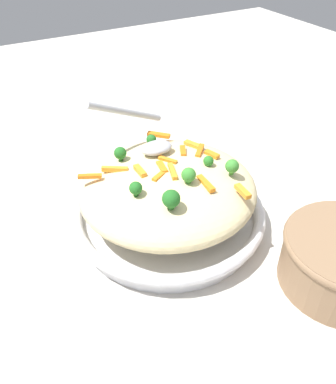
{
  "coord_description": "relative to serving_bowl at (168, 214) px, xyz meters",
  "views": [
    {
      "loc": [
        -0.27,
        -0.47,
        0.49
      ],
      "look_at": [
        0.0,
        0.0,
        0.07
      ],
      "focal_mm": 37.71,
      "sensor_mm": 36.0,
      "label": 1
    }
  ],
  "objects": [
    {
      "name": "ground_plane",
      "position": [
        0.0,
        0.0,
        -0.02
      ],
      "size": [
        2.4,
        2.4,
        0.0
      ],
      "primitive_type": "plane",
      "color": "beige"
    },
    {
      "name": "serving_bowl",
      "position": [
        0.0,
        0.0,
        0.0
      ],
      "size": [
        0.34,
        0.34,
        0.04
      ],
      "color": "silver",
      "rests_on": "ground_plane"
    },
    {
      "name": "pasta_mound",
      "position": [
        0.0,
        0.0,
        0.06
      ],
      "size": [
        0.3,
        0.29,
        0.08
      ],
      "primitive_type": "ellipsoid",
      "color": "beige",
      "rests_on": "serving_bowl"
    },
    {
      "name": "carrot_piece_0",
      "position": [
        0.01,
        0.02,
        0.1
      ],
      "size": [
        0.02,
        0.03,
        0.01
      ],
      "primitive_type": "cube",
      "rotation": [
        0.0,
        0.0,
        5.28
      ],
      "color": "orange",
      "rests_on": "pasta_mound"
    },
    {
      "name": "carrot_piece_1",
      "position": [
        -0.0,
        -0.01,
        0.1
      ],
      "size": [
        0.02,
        0.04,
        0.01
      ],
      "primitive_type": "cube",
      "rotation": [
        0.0,
        0.0,
        1.25
      ],
      "color": "orange",
      "rests_on": "pasta_mound"
    },
    {
      "name": "carrot_piece_2",
      "position": [
        0.03,
        -0.06,
        0.1
      ],
      "size": [
        0.01,
        0.04,
        0.01
      ],
      "primitive_type": "cube",
      "rotation": [
        0.0,
        0.0,
        1.52
      ],
      "color": "orange",
      "rests_on": "pasta_mound"
    },
    {
      "name": "carrot_piece_3",
      "position": [
        0.08,
        0.05,
        0.09
      ],
      "size": [
        0.02,
        0.03,
        0.01
      ],
      "primitive_type": "cube",
      "rotation": [
        0.0,
        0.0,
        1.96
      ],
      "color": "orange",
      "rests_on": "pasta_mound"
    },
    {
      "name": "carrot_piece_4",
      "position": [
        -0.04,
        0.01,
        0.1
      ],
      "size": [
        0.01,
        0.03,
        0.01
      ],
      "primitive_type": "cube",
      "rotation": [
        0.0,
        0.0,
        4.7
      ],
      "color": "orange",
      "rests_on": "pasta_mound"
    },
    {
      "name": "carrot_piece_5",
      "position": [
        0.04,
        0.11,
        0.09
      ],
      "size": [
        0.04,
        0.04,
        0.01
      ],
      "primitive_type": "cube",
      "rotation": [
        0.0,
        0.0,
        2.34
      ],
      "color": "orange",
      "rests_on": "pasta_mound"
    },
    {
      "name": "carrot_piece_6",
      "position": [
        -0.12,
        0.05,
        0.09
      ],
      "size": [
        0.04,
        0.02,
        0.01
      ],
      "primitive_type": "cube",
      "rotation": [
        0.0,
        0.0,
        5.82
      ],
      "color": "orange",
      "rests_on": "pasta_mound"
    },
    {
      "name": "carrot_piece_7",
      "position": [
        -0.03,
        -0.01,
        0.1
      ],
      "size": [
        0.03,
        0.02,
        0.01
      ],
      "primitive_type": "cube",
      "rotation": [
        0.0,
        0.0,
        3.61
      ],
      "color": "orange",
      "rests_on": "pasta_mound"
    },
    {
      "name": "carrot_piece_8",
      "position": [
        0.05,
        0.03,
        0.1
      ],
      "size": [
        0.02,
        0.03,
        0.01
      ],
      "primitive_type": "cube",
      "rotation": [
        0.0,
        0.0,
        4.24
      ],
      "color": "orange",
      "rests_on": "pasta_mound"
    },
    {
      "name": "carrot_piece_9",
      "position": [
        -0.01,
        0.01,
        0.1
      ],
      "size": [
        0.02,
        0.03,
        0.01
      ],
      "primitive_type": "cube",
      "rotation": [
        0.0,
        0.0,
        1.39
      ],
      "color": "orange",
      "rests_on": "pasta_mound"
    },
    {
      "name": "carrot_piece_10",
      "position": [
        -0.07,
        0.04,
        0.1
      ],
      "size": [
        0.04,
        0.03,
        0.01
      ],
      "primitive_type": "cube",
      "rotation": [
        0.0,
        0.0,
        2.58
      ],
      "color": "orange",
      "rests_on": "pasta_mound"
    },
    {
      "name": "carrot_piece_11",
      "position": [
        0.07,
        -0.11,
        0.09
      ],
      "size": [
        0.01,
        0.03,
        0.01
      ],
      "primitive_type": "cube",
      "rotation": [
        0.0,
        0.0,
        4.63
      ],
      "color": "orange",
      "rests_on": "pasta_mound"
    },
    {
      "name": "carrot_piece_12",
      "position": [
        0.09,
        0.01,
        0.09
      ],
      "size": [
        0.02,
        0.03,
        0.01
      ],
      "primitive_type": "cube",
      "rotation": [
        0.0,
        0.0,
        1.88
      ],
      "color": "orange",
      "rests_on": "pasta_mound"
    },
    {
      "name": "carrot_piece_13",
      "position": [
        0.08,
        0.02,
        0.1
      ],
      "size": [
        0.03,
        0.04,
        0.01
      ],
      "primitive_type": "cube",
      "rotation": [
        0.0,
        0.0,
        0.81
      ],
      "color": "orange",
      "rests_on": "pasta_mound"
    },
    {
      "name": "broccoli_floret_0",
      "position": [
        -0.04,
        -0.08,
        0.11
      ],
      "size": [
        0.03,
        0.03,
        0.03
      ],
      "color": "#205B1C",
      "rests_on": "pasta_mound"
    },
    {
      "name": "broccoli_floret_1",
      "position": [
        -0.07,
        -0.03,
        0.11
      ],
      "size": [
        0.02,
        0.02,
        0.03
      ],
      "color": "#205B1C",
      "rests_on": "pasta_mound"
    },
    {
      "name": "broccoli_floret_2",
      "position": [
        -0.05,
        0.07,
        0.11
      ],
      "size": [
        0.02,
        0.02,
        0.03
      ],
      "color": "#205B1C",
      "rests_on": "pasta_mound"
    },
    {
      "name": "broccoli_floret_3",
      "position": [
        0.07,
        -0.02,
        0.1
      ],
      "size": [
        0.02,
        0.02,
        0.02
      ],
      "color": "#296820",
      "rests_on": "pasta_mound"
    },
    {
      "name": "broccoli_floret_4",
      "position": [
        0.01,
        -0.05,
        0.11
      ],
      "size": [
        0.02,
        0.02,
        0.03
      ],
      "color": "#377928",
      "rests_on": "pasta_mound"
    },
    {
      "name": "broccoli_floret_5",
      "position": [
        0.02,
        0.09,
        0.1
      ],
      "size": [
        0.02,
        0.02,
        0.02
      ],
      "color": "#205B1C",
      "rests_on": "pasta_mound"
    },
    {
      "name": "broccoli_floret_6",
      "position": [
        0.09,
        -0.06,
        0.11
      ],
      "size": [
        0.02,
        0.02,
        0.03
      ],
      "color": "#377928",
      "rests_on": "pasta_mound"
    },
    {
      "name": "serving_spoon",
      "position": [
        -0.0,
        0.08,
        0.12
      ],
      "size": [
        0.16,
        0.12,
        0.09
      ],
      "color": "#B7B7BC",
      "rests_on": "pasta_mound"
    }
  ]
}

